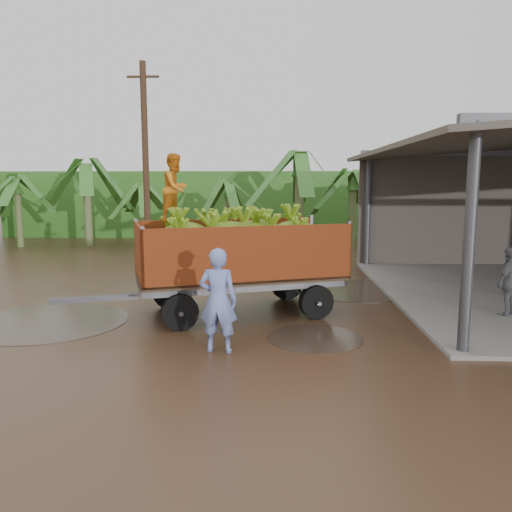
{
  "coord_description": "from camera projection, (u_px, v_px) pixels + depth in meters",
  "views": [
    {
      "loc": [
        2.0,
        -12.23,
        2.99
      ],
      "look_at": [
        1.56,
        -0.53,
        1.26
      ],
      "focal_mm": 35.0,
      "sensor_mm": 36.0,
      "label": 1
    }
  ],
  "objects": [
    {
      "name": "man_blue",
      "position": [
        218.0,
        300.0,
        8.79
      ],
      "size": [
        0.73,
        0.52,
        1.87
      ],
      "primitive_type": "imported",
      "rotation": [
        0.0,
        0.0,
        3.02
      ],
      "color": "#7387D1",
      "rests_on": "ground"
    },
    {
      "name": "ground",
      "position": [
        195.0,
        302.0,
        12.6
      ],
      "size": [
        100.0,
        100.0,
        0.0
      ],
      "primitive_type": "plane",
      "color": "black",
      "rests_on": "ground"
    },
    {
      "name": "man_grey",
      "position": [
        510.0,
        283.0,
        10.97
      ],
      "size": [
        0.98,
        0.9,
        1.61
      ],
      "primitive_type": "imported",
      "rotation": [
        0.0,
        0.0,
        3.83
      ],
      "color": "slate",
      "rests_on": "ground"
    },
    {
      "name": "utility_pole",
      "position": [
        146.0,
        162.0,
        18.82
      ],
      "size": [
        1.2,
        0.24,
        7.42
      ],
      "color": "#47301E",
      "rests_on": "ground"
    },
    {
      "name": "hedge_north",
      "position": [
        205.0,
        204.0,
        28.23
      ],
      "size": [
        22.0,
        3.0,
        3.6
      ],
      "primitive_type": "cube",
      "color": "#2D661E",
      "rests_on": "ground"
    },
    {
      "name": "banana_plants",
      "position": [
        117.0,
        212.0,
        19.28
      ],
      "size": [
        24.99,
        20.11,
        4.44
      ],
      "color": "#2D661E",
      "rests_on": "ground"
    },
    {
      "name": "banana_trailer",
      "position": [
        238.0,
        254.0,
        11.34
      ],
      "size": [
        6.36,
        3.55,
        3.63
      ],
      "rotation": [
        0.0,
        0.0,
        0.33
      ],
      "color": "#AA3F18",
      "rests_on": "ground"
    }
  ]
}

